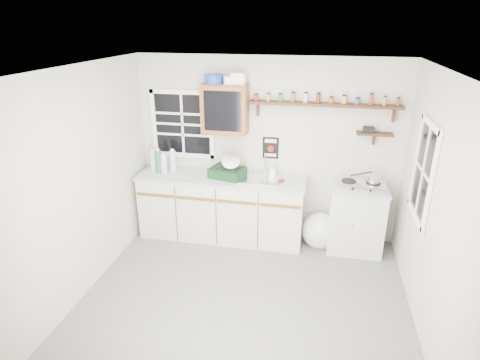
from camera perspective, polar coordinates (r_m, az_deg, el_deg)
name	(u,v)px	position (r m, az deg, el deg)	size (l,w,h in m)	color
room	(245,196)	(4.07, 0.76, -2.31)	(3.64, 3.24, 2.54)	#5A5A5D
main_cabinet	(222,207)	(5.67, -2.64, -3.81)	(2.31, 0.63, 0.92)	beige
right_cabinet	(356,218)	(5.58, 16.12, -5.23)	(0.73, 0.57, 0.91)	beige
sink	(260,178)	(5.39, 2.84, 0.22)	(0.52, 0.44, 0.29)	silver
upper_cabinet	(225,109)	(5.35, -2.15, 10.09)	(0.60, 0.32, 0.65)	brown
upper_cabinet_clutter	(224,79)	(5.29, -2.35, 14.18)	(0.54, 0.24, 0.14)	#183E9E
spice_shelf	(324,104)	(5.26, 11.88, 10.58)	(1.91, 0.18, 0.35)	black
secondary_shelf	(373,133)	(5.39, 18.37, 6.35)	(0.45, 0.16, 0.24)	black
warning_sign	(271,148)	(5.52, 4.37, 4.58)	(0.22, 0.02, 0.30)	black
window_back	(183,124)	(5.73, -8.16, 7.86)	(0.93, 0.03, 0.98)	black
window_right	(424,171)	(4.58, 24.67, 1.12)	(0.03, 0.78, 1.08)	black
water_bottles	(163,162)	(5.71, -10.93, 2.58)	(0.37, 0.16, 0.35)	silver
dish_rack	(229,170)	(5.42, -1.62, 1.47)	(0.51, 0.44, 0.33)	black
soap_bottle	(272,171)	(5.47, 4.60, 1.34)	(0.08, 0.08, 0.17)	white
rag	(279,181)	(5.34, 5.51, -0.10)	(0.13, 0.11, 0.02)	maroon
hotplate	(361,185)	(5.36, 16.78, -0.63)	(0.62, 0.35, 0.09)	silver
saucepan	(373,179)	(5.35, 18.40, 0.11)	(0.35, 0.25, 0.16)	silver
trash_bag	(320,231)	(5.65, 11.32, -7.07)	(0.46, 0.41, 0.52)	silver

